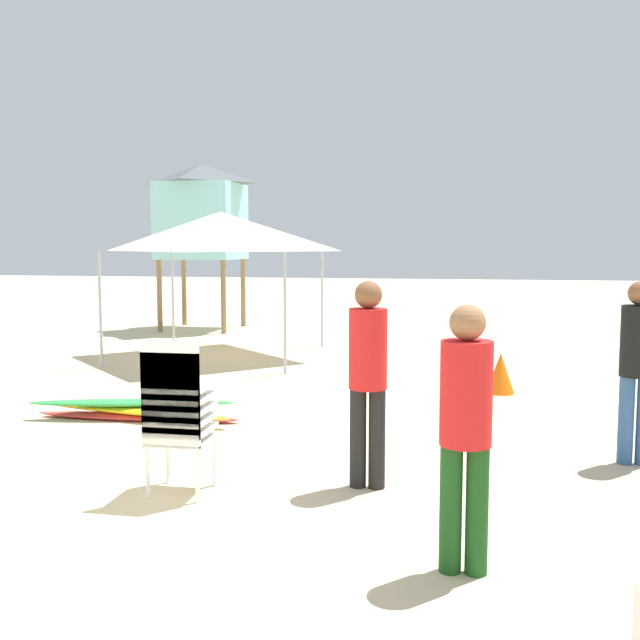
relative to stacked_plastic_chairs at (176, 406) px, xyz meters
name	(u,v)px	position (x,y,z in m)	size (l,w,h in m)	color
ground	(41,540)	(-0.60, -1.04, -0.74)	(80.00, 80.00, 0.00)	beige
stacked_plastic_chairs	(176,406)	(0.00, 0.00, 0.00)	(0.48, 0.48, 1.29)	white
surfboard_pile	(134,410)	(-1.50, 2.39, -0.63)	(2.59, 0.75, 0.24)	red
lifeguard_near_left	(368,369)	(1.49, 0.51, 0.26)	(0.32, 0.32, 1.75)	black
lifeguard_near_center	(466,421)	(2.28, -1.00, 0.22)	(0.32, 0.32, 1.68)	#194C19
lifeguard_near_right	(638,360)	(3.85, 1.64, 0.24)	(0.32, 0.32, 1.71)	#33598C
popup_canopy	(220,232)	(-2.05, 7.31, 1.53)	(3.19, 3.19, 2.63)	#B2B2B7
lifeguard_tower	(201,212)	(-3.91, 11.50, 2.08)	(1.98, 1.98, 3.94)	olive
traffic_cone_near	(500,373)	(2.79, 4.81, -0.46)	(0.39, 0.39, 0.56)	orange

